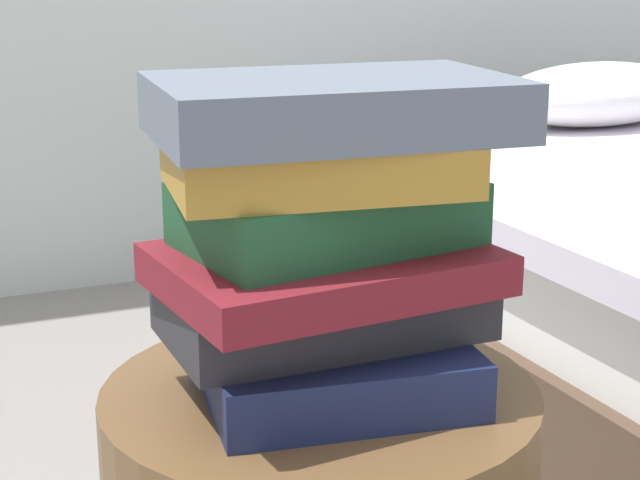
% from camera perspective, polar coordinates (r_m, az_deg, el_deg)
% --- Properties ---
extents(book_navy, '(0.25, 0.23, 0.05)m').
position_cam_1_polar(book_navy, '(0.95, 0.65, -6.73)').
color(book_navy, '#19234C').
rests_on(book_navy, side_table).
extents(book_charcoal, '(0.28, 0.16, 0.05)m').
position_cam_1_polar(book_charcoal, '(0.94, 0.18, -3.68)').
color(book_charcoal, '#28282D').
rests_on(book_charcoal, book_navy).
extents(book_maroon, '(0.29, 0.22, 0.03)m').
position_cam_1_polar(book_maroon, '(0.91, 0.51, -1.53)').
color(book_maroon, maroon).
rests_on(book_maroon, book_charcoal).
extents(book_forest, '(0.26, 0.19, 0.05)m').
position_cam_1_polar(book_forest, '(0.92, 0.40, 1.44)').
color(book_forest, '#1E512D').
rests_on(book_forest, book_maroon).
extents(book_ochre, '(0.26, 0.19, 0.04)m').
position_cam_1_polar(book_ochre, '(0.89, -0.21, 4.16)').
color(book_ochre, '#B7842D').
rests_on(book_ochre, book_forest).
extents(book_slate, '(0.31, 0.22, 0.05)m').
position_cam_1_polar(book_slate, '(0.89, 0.74, 7.21)').
color(book_slate, slate).
rests_on(book_slate, book_ochre).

